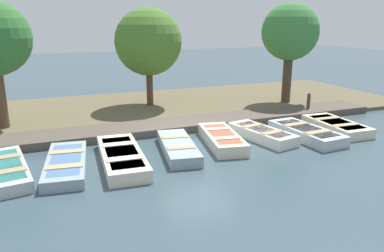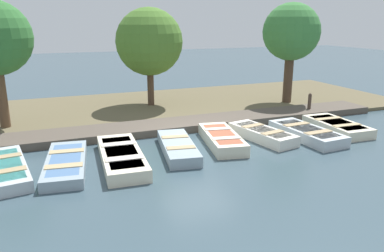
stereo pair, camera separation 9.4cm
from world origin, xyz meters
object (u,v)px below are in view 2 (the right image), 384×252
(park_tree_left, at_px, (149,42))
(mooring_post_far, at_px, (309,104))
(rowboat_1, at_px, (66,163))
(rowboat_2, at_px, (121,156))
(rowboat_0, at_px, (7,169))
(park_tree_center, at_px, (291,33))
(rowboat_4, at_px, (222,139))
(rowboat_7, at_px, (337,126))
(rowboat_6, at_px, (306,133))
(rowboat_5, at_px, (262,134))
(rowboat_3, at_px, (178,147))

(park_tree_left, bearing_deg, mooring_post_far, 57.94)
(rowboat_1, xyz_separation_m, rowboat_2, (0.13, 1.56, 0.03))
(rowboat_0, distance_m, rowboat_1, 1.53)
(rowboat_0, bearing_deg, park_tree_center, 101.97)
(rowboat_4, relative_size, rowboat_7, 1.09)
(rowboat_7, relative_size, park_tree_center, 0.56)
(rowboat_6, bearing_deg, rowboat_4, -102.66)
(rowboat_2, distance_m, park_tree_left, 7.75)
(rowboat_1, xyz_separation_m, park_tree_left, (-6.52, 4.30, 2.94))
(rowboat_5, bearing_deg, rowboat_1, -98.61)
(park_tree_left, bearing_deg, rowboat_0, -42.30)
(rowboat_6, relative_size, mooring_post_far, 3.07)
(rowboat_5, height_order, park_tree_left, park_tree_left)
(rowboat_0, relative_size, rowboat_2, 0.92)
(rowboat_2, relative_size, mooring_post_far, 3.58)
(rowboat_2, bearing_deg, mooring_post_far, 110.75)
(rowboat_7, bearing_deg, mooring_post_far, 167.49)
(rowboat_4, bearing_deg, mooring_post_far, 123.74)
(rowboat_3, relative_size, rowboat_4, 1.02)
(rowboat_1, distance_m, rowboat_4, 5.06)
(rowboat_3, distance_m, rowboat_7, 6.42)
(rowboat_1, height_order, mooring_post_far, mooring_post_far)
(rowboat_1, height_order, park_tree_left, park_tree_left)
(rowboat_2, distance_m, rowboat_4, 3.52)
(park_tree_center, bearing_deg, rowboat_6, -27.85)
(rowboat_0, xyz_separation_m, rowboat_3, (0.02, 4.93, 0.01))
(park_tree_left, bearing_deg, rowboat_6, 30.05)
(rowboat_6, height_order, rowboat_7, rowboat_6)
(park_tree_left, height_order, park_tree_center, park_tree_center)
(rowboat_0, xyz_separation_m, rowboat_2, (0.24, 3.08, 0.02))
(rowboat_0, relative_size, park_tree_center, 0.66)
(rowboat_1, relative_size, rowboat_3, 1.08)
(rowboat_2, distance_m, rowboat_5, 5.09)
(rowboat_0, xyz_separation_m, rowboat_4, (-0.19, 6.58, 0.04))
(rowboat_4, bearing_deg, rowboat_7, 98.72)
(rowboat_1, xyz_separation_m, rowboat_6, (0.18, 8.17, 0.04))
(rowboat_7, bearing_deg, rowboat_5, -90.33)
(rowboat_4, height_order, rowboat_6, rowboat_4)
(rowboat_6, bearing_deg, rowboat_1, -95.17)
(rowboat_7, bearing_deg, park_tree_center, 170.91)
(mooring_post_far, height_order, park_tree_left, park_tree_left)
(rowboat_1, height_order, rowboat_4, rowboat_4)
(rowboat_7, height_order, park_tree_left, park_tree_left)
(rowboat_3, height_order, rowboat_7, rowboat_7)
(rowboat_4, relative_size, rowboat_5, 1.07)
(rowboat_4, distance_m, mooring_post_far, 5.92)
(park_tree_left, relative_size, park_tree_center, 0.95)
(rowboat_5, bearing_deg, rowboat_2, -96.37)
(park_tree_center, bearing_deg, rowboat_0, -69.58)
(mooring_post_far, xyz_separation_m, park_tree_center, (-2.04, 0.25, 2.99))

